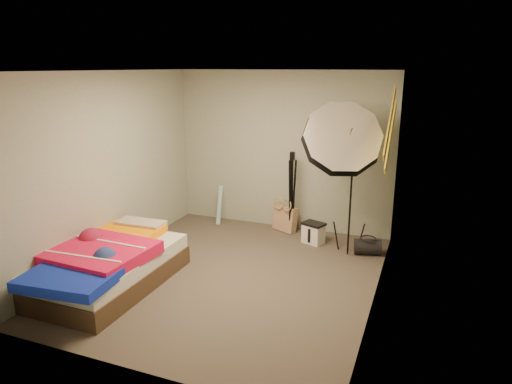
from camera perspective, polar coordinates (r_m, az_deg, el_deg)
The scene contains 15 objects.
floor at distance 5.86m, azimuth -3.09°, elevation -10.38°, with size 4.00×4.00×0.00m, color #52473F.
ceiling at distance 5.27m, azimuth -3.50°, elevation 14.89°, with size 4.00×4.00×0.00m, color silver.
wall_back at distance 7.26m, azimuth 3.29°, elevation 5.11°, with size 3.50×3.50×0.00m, color #969D8D.
wall_front at distance 3.78m, azimuth -15.96°, elevation -5.27°, with size 3.50×3.50×0.00m, color #969D8D.
wall_left at distance 6.34m, azimuth -17.85°, elevation 2.88°, with size 4.00×4.00×0.00m, color #969D8D.
wall_right at distance 4.98m, azimuth 15.36°, elevation -0.23°, with size 4.00×4.00×0.00m, color #969D8D.
tote_bag at distance 7.30m, azimuth 3.67°, elevation -3.32°, with size 0.41×0.12×0.41m, color tan.
wrapping_roll at distance 7.59m, azimuth -4.59°, elevation -1.64°, with size 0.07×0.07×0.65m, color #5CA8B7.
camera_case at distance 6.85m, azimuth 7.19°, elevation -5.20°, with size 0.29×0.21×0.29m, color silver.
duffel_bag at distance 6.61m, azimuth 13.77°, elevation -6.68°, with size 0.22×0.22×0.36m, color black.
wall_stripe_upper at distance 5.44m, azimuth 16.39°, elevation 8.51°, with size 0.02×1.10×0.10m, color gold.
wall_stripe_lower at distance 5.72m, azimuth 16.47°, elevation 6.79°, with size 0.02×1.10×0.10m, color gold.
bed at distance 5.81m, azimuth -18.57°, elevation -8.43°, with size 1.37×2.07×0.55m.
photo_umbrella at distance 6.12m, azimuth 10.64°, elevation 6.30°, with size 1.19×1.03×2.23m.
camera_tripod at distance 7.03m, azimuth 4.49°, elevation 0.56°, with size 0.08×0.08×1.30m.
Camera 1 is at (2.20, -4.79, 2.55)m, focal length 32.00 mm.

